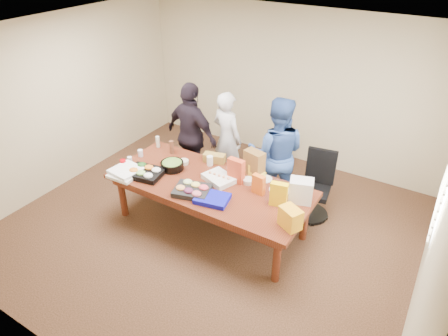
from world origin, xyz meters
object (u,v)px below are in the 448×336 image
Objects in this scene: sheet_cake at (219,178)px; person_center at (227,138)px; conference_table at (210,205)px; person_right at (276,154)px; office_chair at (314,188)px; salad_bowl at (172,165)px.

person_center is at bearing 135.62° from sheet_cake.
conference_table is 1.59× the size of person_right.
office_chair is (1.16, 0.99, 0.13)m from conference_table.
person_right is (0.96, -0.19, 0.09)m from person_center.
person_right is 0.99m from sheet_cake.
office_chair is at bearing 40.42° from conference_table.
conference_table is at bearing -148.54° from office_chair.
person_center is (-1.59, 0.20, 0.29)m from office_chair.
salad_bowl is (-1.82, -0.95, 0.30)m from office_chair.
office_chair is at bearing 158.41° from person_right.
office_chair is 3.02× the size of salad_bowl.
sheet_cake is (0.51, -1.06, -0.01)m from person_center.
office_chair is at bearing 58.61° from sheet_cake.
salad_bowl is at bearing -161.39° from office_chair.
person_right is at bearing -177.29° from person_center.
salad_bowl is at bearing 92.50° from person_center.
person_right is at bearing 38.95° from salad_bowl.
person_center is at bearing -31.83° from person_right.
office_chair is at bearing 27.57° from salad_bowl.
person_center is 0.98m from person_right.
conference_table is 2.79× the size of office_chair.
office_chair is 0.57× the size of person_right.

